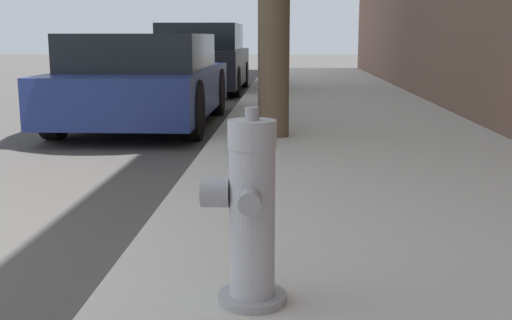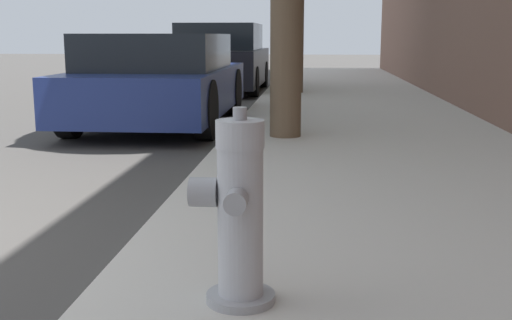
{
  "view_description": "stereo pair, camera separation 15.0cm",
  "coord_description": "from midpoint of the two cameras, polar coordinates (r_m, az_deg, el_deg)",
  "views": [
    {
      "loc": [
        2.98,
        -2.65,
        1.21
      ],
      "look_at": [
        2.79,
        1.08,
        0.48
      ],
      "focal_mm": 45.0,
      "sensor_mm": 36.0,
      "label": 1
    },
    {
      "loc": [
        3.13,
        -2.64,
        1.21
      ],
      "look_at": [
        2.79,
        1.08,
        0.48
      ],
      "focal_mm": 45.0,
      "sensor_mm": 36.0,
      "label": 2
    }
  ],
  "objects": [
    {
      "name": "sidewalk_slab",
      "position": [
        2.97,
        18.93,
        -12.47
      ],
      "size": [
        3.24,
        40.0,
        0.11
      ],
      "color": "beige",
      "rests_on": "ground_plane"
    },
    {
      "name": "fire_hydrant",
      "position": [
        2.63,
        0.06,
        -4.84
      ],
      "size": [
        0.35,
        0.38,
        0.82
      ],
      "color": "#97979C",
      "rests_on": "sidewalk_slab"
    },
    {
      "name": "parked_car_near",
      "position": [
        8.86,
        -8.02,
        7.04
      ],
      "size": [
        1.85,
        4.06,
        1.23
      ],
      "color": "navy",
      "rests_on": "ground_plane"
    },
    {
      "name": "parked_car_mid",
      "position": [
        14.18,
        -2.77,
        8.92
      ],
      "size": [
        1.81,
        3.97,
        1.46
      ],
      "color": "black",
      "rests_on": "ground_plane"
    }
  ]
}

